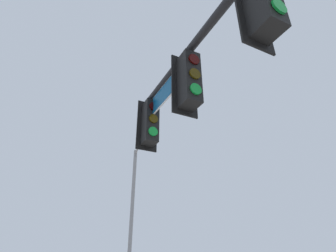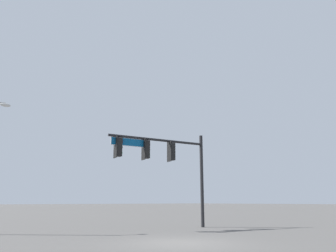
% 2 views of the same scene
% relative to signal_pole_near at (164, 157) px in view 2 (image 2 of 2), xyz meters
% --- Properties ---
extents(ground_plane, '(400.00, 400.00, 0.00)m').
position_rel_signal_pole_near_xyz_m(ground_plane, '(3.80, 5.74, -4.34)').
color(ground_plane, '#514F4C').
extents(signal_pole_near, '(6.61, 1.43, 5.99)m').
position_rel_signal_pole_near_xyz_m(signal_pole_near, '(0.00, 0.00, 0.00)').
color(signal_pole_near, black).
rests_on(signal_pole_near, ground_plane).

